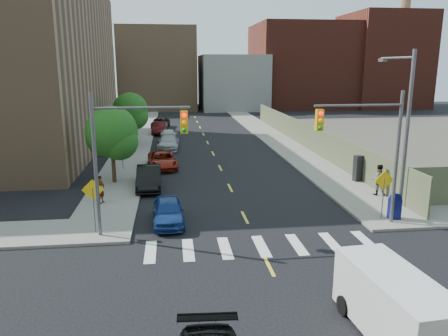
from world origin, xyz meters
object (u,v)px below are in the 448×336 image
object	(u,v)px
parked_car_white	(169,135)
payphone	(358,168)
parked_car_maroon	(160,128)
pedestrian_west	(101,189)
pedestrian_east	(378,180)
parked_car_black	(149,178)
cargo_van	(392,303)
parked_car_grey	(160,123)
parked_car_blue	(168,211)
parked_car_silver	(168,142)
mailbox	(395,206)
parked_car_red	(162,160)

from	to	relation	value
parked_car_white	payphone	xyz separation A→B (m)	(13.40, -18.85, 0.36)
parked_car_white	payphone	bearing A→B (deg)	-58.25
parked_car_maroon	pedestrian_west	distance (m)	27.81
pedestrian_west	pedestrian_east	world-z (taller)	pedestrian_east
parked_car_black	parked_car_white	world-z (taller)	parked_car_black
cargo_van	pedestrian_west	distance (m)	17.98
pedestrian_west	pedestrian_east	size ratio (longest dim) A/B	0.85
parked_car_maroon	parked_car_black	bearing A→B (deg)	-86.00
pedestrian_east	parked_car_white	bearing A→B (deg)	-47.81
parked_car_black	parked_car_grey	xyz separation A→B (m)	(0.22, 29.43, -0.08)
parked_car_maroon	pedestrian_east	size ratio (longest dim) A/B	2.25
parked_car_blue	payphone	world-z (taller)	payphone
parked_car_white	parked_car_grey	distance (m)	10.98
parked_car_silver	pedestrian_east	world-z (taller)	pedestrian_east
mailbox	pedestrian_west	size ratio (longest dim) A/B	0.85
parked_car_black	payphone	world-z (taller)	payphone
payphone	parked_car_grey	bearing A→B (deg)	102.23
parked_car_silver	payphone	bearing A→B (deg)	-43.81
parked_car_black	parked_car_grey	world-z (taller)	parked_car_black
parked_car_white	parked_car_grey	bearing A→B (deg)	92.00
parked_car_red	pedestrian_west	bearing A→B (deg)	-116.04
parked_car_grey	payphone	xyz separation A→B (m)	(14.48, -29.77, 0.40)
parked_car_white	parked_car_grey	size ratio (longest dim) A/B	0.85
payphone	pedestrian_east	size ratio (longest dim) A/B	0.94
mailbox	parked_car_grey	bearing A→B (deg)	108.73
parked_car_red	cargo_van	xyz separation A→B (m)	(7.35, -23.75, 0.45)
parked_car_silver	pedestrian_west	xyz separation A→B (m)	(-3.97, -17.56, 0.28)
parked_car_red	cargo_van	bearing A→B (deg)	-78.48
parked_car_maroon	mailbox	xyz separation A→B (m)	(13.15, -32.38, 0.11)
cargo_van	parked_car_blue	bearing A→B (deg)	117.94
pedestrian_west	parked_car_grey	bearing A→B (deg)	14.32
pedestrian_west	pedestrian_east	distance (m)	17.23
payphone	mailbox	bearing A→B (deg)	-113.34
parked_car_grey	parked_car_blue	bearing A→B (deg)	-84.06
parked_car_blue	parked_car_white	distance (m)	25.46
parked_car_white	parked_car_maroon	size ratio (longest dim) A/B	0.94
parked_car_maroon	parked_car_grey	distance (m)	5.16
parked_car_black	parked_car_blue	bearing A→B (deg)	-80.58
parked_car_blue	mailbox	xyz separation A→B (m)	(12.08, -1.15, 0.17)
parked_car_black	parked_car_maroon	size ratio (longest dim) A/B	1.04
parked_car_red	parked_car_white	distance (m)	12.50
parked_car_silver	pedestrian_west	size ratio (longest dim) A/B	2.91
parked_car_white	pedestrian_east	size ratio (longest dim) A/B	2.12
parked_car_maroon	payphone	size ratio (longest dim) A/B	2.40
parked_car_grey	parked_car_maroon	bearing A→B (deg)	-85.56
parked_car_blue	parked_car_maroon	distance (m)	31.24
pedestrian_west	parked_car_silver	bearing A→B (deg)	6.60
parked_car_black	parked_car_white	distance (m)	18.55
parked_car_grey	pedestrian_east	world-z (taller)	pedestrian_east
pedestrian_west	payphone	bearing A→B (deg)	-60.71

